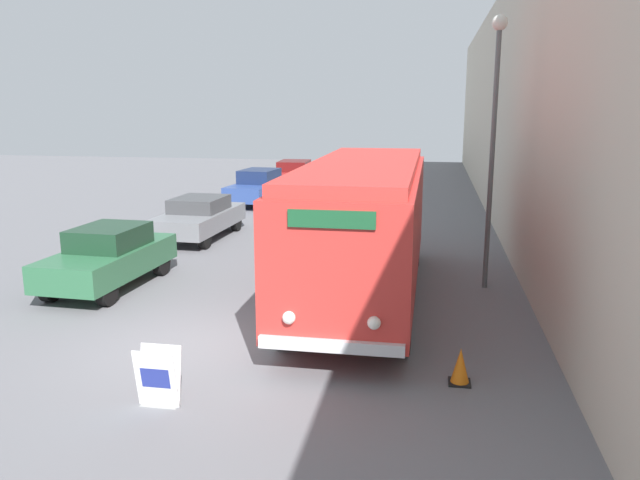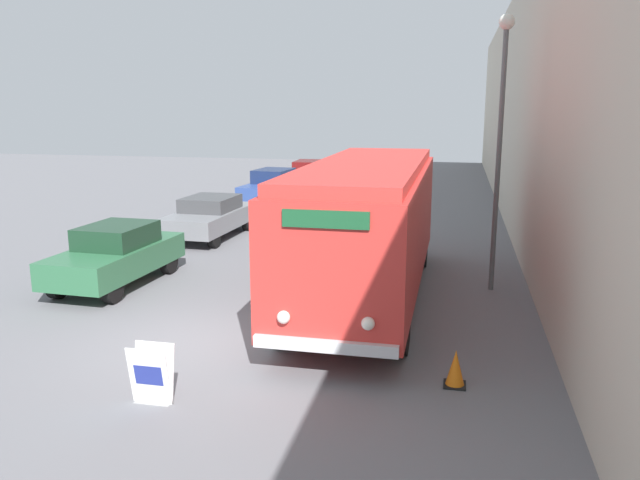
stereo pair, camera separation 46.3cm
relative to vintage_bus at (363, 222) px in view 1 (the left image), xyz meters
The scene contains 10 objects.
ground_plane 4.89m from the vintage_bus, 127.30° to the right, with size 80.00×80.00×0.00m, color slate.
building_wall_right 7.93m from the vintage_bus, 58.08° to the left, with size 0.30×60.00×8.62m.
vintage_bus is the anchor object (origin of this frame).
sign_board 6.55m from the vintage_bus, 112.16° to the right, with size 0.64×0.35×0.92m.
streetlamp 3.99m from the vintage_bus, 25.16° to the left, with size 0.36×0.36×6.46m.
parked_car_near 6.36m from the vintage_bus, behind, with size 1.88×4.13×1.53m.
parked_car_mid 8.48m from the vintage_bus, 137.54° to the left, with size 1.99×4.39×1.39m.
parked_car_far 14.72m from the vintage_bus, 115.14° to the left, with size 2.14×4.50×1.57m.
parked_car_distant 20.71m from the vintage_bus, 107.01° to the left, with size 2.03×4.86×1.40m.
traffic_cone 5.05m from the vintage_bus, 64.37° to the right, with size 0.36×0.36×0.61m.
Camera 1 is at (4.26, -10.43, 4.45)m, focal length 35.00 mm.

